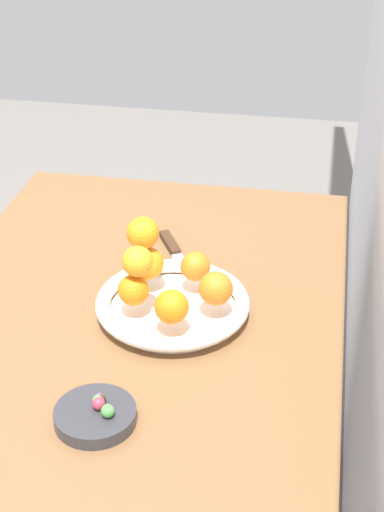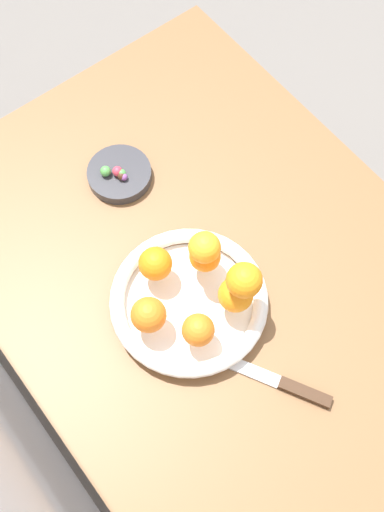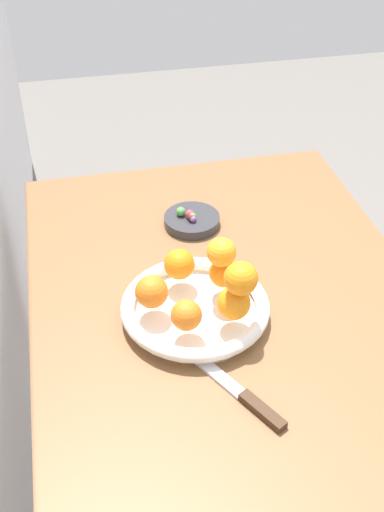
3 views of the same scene
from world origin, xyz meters
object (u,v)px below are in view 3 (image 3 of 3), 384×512
object	(u,v)px
candy_ball_0	(193,219)
candy_ball_1	(190,214)
orange_4	(151,291)
fruit_bowl	(195,308)
dining_table	(232,341)
orange_2	(224,273)
candy_ball_2	(181,212)
candy_ball_4	(191,218)
orange_3	(179,264)
orange_0	(186,315)
orange_5	(221,252)
orange_6	(241,278)
candy_ball_3	(192,216)
candy_dish	(192,221)
orange_1	(234,303)
knife	(235,389)

from	to	relation	value
candy_ball_0	candy_ball_1	size ratio (longest dim) A/B	0.71
orange_4	fruit_bowl	bearing A→B (deg)	-97.23
fruit_bowl	dining_table	bearing A→B (deg)	-84.68
orange_2	orange_4	size ratio (longest dim) A/B	0.92
dining_table	orange_4	distance (m)	0.22
orange_4	candy_ball_2	xyz separation A→B (m)	(0.29, -0.11, -0.04)
orange_2	candy_ball_4	xyz separation A→B (m)	(0.24, 0.01, -0.04)
orange_3	dining_table	bearing A→B (deg)	-126.83
orange_0	dining_table	bearing A→B (deg)	-56.40
orange_5	fruit_bowl	bearing A→B (deg)	116.79
orange_6	candy_ball_2	world-z (taller)	orange_6
orange_2	candy_ball_3	xyz separation A→B (m)	(0.25, 0.01, -0.04)
dining_table	orange_5	world-z (taller)	orange_5
candy_ball_2	candy_ball_4	world-z (taller)	candy_ball_2
candy_ball_2	orange_6	bearing A→B (deg)	-175.15
fruit_bowl	candy_ball_4	world-z (taller)	fruit_bowl
fruit_bowl	candy_ball_3	xyz separation A→B (m)	(0.28, -0.06, 0.01)
orange_6	orange_5	bearing A→B (deg)	7.45
orange_4	candy_ball_0	world-z (taller)	orange_4
candy_ball_0	candy_ball_3	distance (m)	0.01
orange_2	candy_ball_4	size ratio (longest dim) A/B	3.51
candy_ball_1	candy_ball_4	xyz separation A→B (m)	(-0.01, -0.00, -0.00)
orange_5	candy_ball_2	world-z (taller)	orange_5
candy_dish	orange_0	size ratio (longest dim) A/B	2.25
candy_ball_0	candy_ball_3	world-z (taller)	candy_ball_3
candy_ball_1	candy_ball_4	world-z (taller)	candy_ball_1
orange_2	fruit_bowl	bearing A→B (deg)	118.77
orange_4	orange_6	world-z (taller)	orange_6
orange_4	candy_ball_1	bearing A→B (deg)	-25.21
candy_ball_4	orange_3	bearing A→B (deg)	161.52
orange_2	candy_ball_1	xyz separation A→B (m)	(0.25, 0.01, -0.04)
orange_3	orange_1	bearing A→B (deg)	-150.92
fruit_bowl	candy_ball_1	xyz separation A→B (m)	(0.29, -0.05, 0.01)
orange_4	orange_2	bearing A→B (deg)	-80.29
orange_3	orange_6	distance (m)	0.17
dining_table	candy_ball_3	distance (m)	0.30
orange_5	candy_ball_2	bearing A→B (deg)	4.02
fruit_bowl	orange_6	bearing A→B (deg)	-132.14
candy_dish	orange_0	distance (m)	0.37
orange_2	orange_3	distance (m)	0.09
orange_6	candy_ball_4	distance (m)	0.35
orange_1	candy_ball_2	bearing A→B (deg)	3.58
orange_5	orange_6	size ratio (longest dim) A/B	0.92
dining_table	orange_3	xyz separation A→B (m)	(0.07, 0.09, 0.16)
candy_ball_3	candy_ball_4	bearing A→B (deg)	140.39
candy_ball_3	knife	bearing A→B (deg)	176.27
orange_6	fruit_bowl	bearing A→B (deg)	47.86
candy_ball_1	knife	bearing A→B (deg)	176.80
candy_dish	orange_2	size ratio (longest dim) A/B	2.24
dining_table	knife	xyz separation A→B (m)	(-0.19, 0.05, 0.09)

